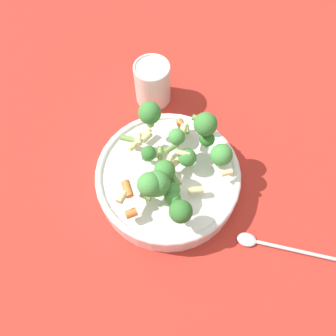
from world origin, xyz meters
name	(u,v)px	position (x,y,z in m)	size (l,w,h in m)	color
ground_plane	(168,184)	(0.00, 0.00, 0.00)	(3.00, 3.00, 0.00)	#B72D23
bowl	(168,178)	(0.00, 0.00, 0.03)	(0.28, 0.28, 0.05)	white
pasta_salad	(175,162)	(-0.01, 0.01, 0.10)	(0.23, 0.23, 0.09)	#8CB766
cup	(153,83)	(-0.05, -0.22, 0.05)	(0.08, 0.08, 0.10)	silver
spoon	(269,245)	(-0.13, 0.18, 0.01)	(0.16, 0.12, 0.01)	silver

